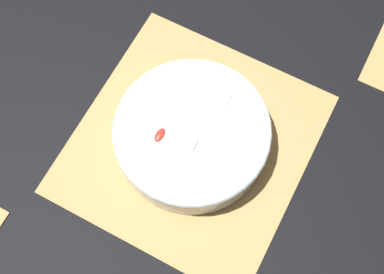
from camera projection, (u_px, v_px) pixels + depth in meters
ground_plane at (192, 144)px, 0.98m from camera, size 6.00×6.00×0.00m
bamboo_mat_center at (192, 143)px, 0.97m from camera, size 0.42×0.41×0.01m
fruit_salad_bowl at (192, 134)px, 0.94m from camera, size 0.27×0.27×0.07m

